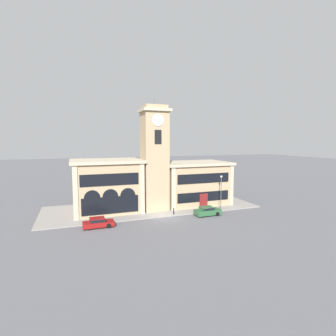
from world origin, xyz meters
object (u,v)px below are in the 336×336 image
object	(u,v)px
street_lamp	(221,187)
bollard	(174,211)
parked_car_mid	(207,211)
parked_car_near	(98,222)

from	to	relation	value
street_lamp	bollard	distance (m)	9.10
parked_car_mid	street_lamp	xyz separation A→B (m)	(3.59, 1.92, 3.20)
bollard	parked_car_near	bearing A→B (deg)	-170.76
parked_car_near	parked_car_mid	size ratio (longest dim) A/B	1.01
parked_car_near	street_lamp	distance (m)	20.57
parked_car_near	parked_car_mid	world-z (taller)	parked_car_mid
parked_car_near	bollard	xyz separation A→B (m)	(11.72, 1.91, -0.03)
parked_car_mid	street_lamp	world-z (taller)	street_lamp
parked_car_mid	street_lamp	size ratio (longest dim) A/B	0.71
parked_car_near	street_lamp	size ratio (longest dim) A/B	0.71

